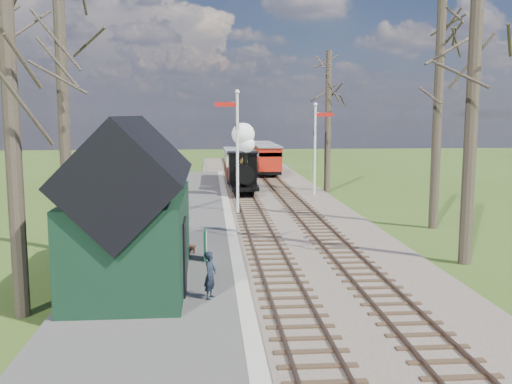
# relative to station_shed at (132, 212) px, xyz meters

# --- Properties ---
(ground) EXTENTS (140.00, 140.00, 0.00)m
(ground) POSITION_rel_station_shed_xyz_m (4.30, -4.00, -2.27)
(ground) COLOR #375119
(ground) RESTS_ON ground
(distant_hills) EXTENTS (114.40, 48.00, 22.02)m
(distant_hills) POSITION_rel_station_shed_xyz_m (5.70, 60.38, -18.47)
(distant_hills) COLOR #385B23
(distant_hills) RESTS_ON ground
(ballast_bed) EXTENTS (8.00, 60.00, 0.10)m
(ballast_bed) POSITION_rel_station_shed_xyz_m (5.60, 18.00, -2.22)
(ballast_bed) COLOR brown
(ballast_bed) RESTS_ON ground
(track_near) EXTENTS (1.60, 60.00, 0.15)m
(track_near) POSITION_rel_station_shed_xyz_m (4.30, 18.00, -2.17)
(track_near) COLOR brown
(track_near) RESTS_ON ground
(track_far) EXTENTS (1.60, 60.00, 0.15)m
(track_far) POSITION_rel_station_shed_xyz_m (6.90, 18.00, -2.17)
(track_far) COLOR brown
(track_far) RESTS_ON ground
(platform) EXTENTS (5.00, 44.00, 0.20)m
(platform) POSITION_rel_station_shed_xyz_m (0.80, 10.00, -2.17)
(platform) COLOR #474442
(platform) RESTS_ON ground
(coping_strip) EXTENTS (0.40, 44.00, 0.21)m
(coping_strip) POSITION_rel_station_shed_xyz_m (3.10, 10.00, -2.16)
(coping_strip) COLOR #B2AD9E
(coping_strip) RESTS_ON ground
(station_shed) EXTENTS (3.25, 6.30, 4.78)m
(station_shed) POSITION_rel_station_shed_xyz_m (0.00, 0.00, 0.00)
(station_shed) COLOR black
(station_shed) RESTS_ON platform
(semaphore_near) EXTENTS (1.22, 0.24, 6.22)m
(semaphore_near) POSITION_rel_station_shed_xyz_m (3.53, 12.00, 1.35)
(semaphore_near) COLOR silver
(semaphore_near) RESTS_ON ground
(semaphore_far) EXTENTS (1.22, 0.24, 5.72)m
(semaphore_far) POSITION_rel_station_shed_xyz_m (8.67, 18.00, 1.08)
(semaphore_far) COLOR silver
(semaphore_far) RESTS_ON ground
(bare_trees) EXTENTS (15.51, 22.39, 12.00)m
(bare_trees) POSITION_rel_station_shed_xyz_m (5.63, 6.10, 2.94)
(bare_trees) COLOR #382D23
(bare_trees) RESTS_ON ground
(fence_line) EXTENTS (12.60, 0.08, 1.00)m
(fence_line) POSITION_rel_station_shed_xyz_m (4.60, 32.00, -1.72)
(fence_line) COLOR slate
(fence_line) RESTS_ON ground
(locomotive) EXTENTS (1.73, 4.04, 4.33)m
(locomotive) POSITION_rel_station_shed_xyz_m (4.29, 18.68, -0.26)
(locomotive) COLOR black
(locomotive) RESTS_ON ground
(coach) EXTENTS (2.02, 6.93, 2.13)m
(coach) POSITION_rel_station_shed_xyz_m (4.30, 24.74, -0.80)
(coach) COLOR black
(coach) RESTS_ON ground
(red_carriage_a) EXTENTS (1.92, 4.75, 2.02)m
(red_carriage_a) POSITION_rel_station_shed_xyz_m (6.90, 29.59, -0.86)
(red_carriage_a) COLOR black
(red_carriage_a) RESTS_ON ground
(red_carriage_b) EXTENTS (1.92, 4.75, 2.02)m
(red_carriage_b) POSITION_rel_station_shed_xyz_m (6.90, 35.09, -0.86)
(red_carriage_b) COLOR black
(red_carriage_b) RESTS_ON ground
(sign_board) EXTENTS (0.11, 0.70, 1.02)m
(sign_board) POSITION_rel_station_shed_xyz_m (2.04, 2.49, -1.56)
(sign_board) COLOR #0E4426
(sign_board) RESTS_ON platform
(bench) EXTENTS (0.78, 1.59, 0.87)m
(bench) POSITION_rel_station_shed_xyz_m (1.23, 2.79, -1.66)
(bench) COLOR #442818
(bench) RESTS_ON platform
(person) EXTENTS (0.45, 0.54, 1.26)m
(person) POSITION_rel_station_shed_xyz_m (2.20, -1.59, -1.44)
(person) COLOR #1A2230
(person) RESTS_ON platform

